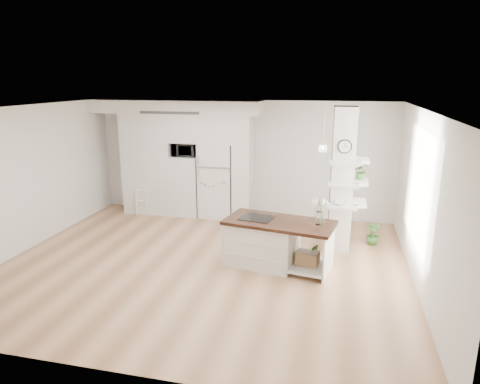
% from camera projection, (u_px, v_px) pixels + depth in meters
% --- Properties ---
extents(floor, '(7.00, 6.00, 0.01)m').
position_uv_depth(floor, '(204.00, 263.00, 7.57)').
color(floor, tan).
rests_on(floor, ground).
extents(room, '(7.04, 6.04, 2.72)m').
position_uv_depth(room, '(202.00, 160.00, 7.09)').
color(room, white).
rests_on(room, ground).
extents(cabinet_wall, '(4.00, 0.71, 2.70)m').
position_uv_depth(cabinet_wall, '(179.00, 152.00, 10.02)').
color(cabinet_wall, silver).
rests_on(cabinet_wall, floor).
extents(refrigerator, '(0.78, 0.69, 1.75)m').
position_uv_depth(refrigerator, '(217.00, 180.00, 9.99)').
color(refrigerator, silver).
rests_on(refrigerator, floor).
extents(column, '(0.69, 0.90, 2.70)m').
position_uv_depth(column, '(347.00, 182.00, 7.76)').
color(column, silver).
rests_on(column, floor).
extents(window, '(0.00, 2.40, 2.40)m').
position_uv_depth(window, '(420.00, 189.00, 6.70)').
color(window, white).
rests_on(window, room).
extents(pendant_light, '(0.12, 0.12, 0.10)m').
position_uv_depth(pendant_light, '(306.00, 147.00, 6.79)').
color(pendant_light, white).
rests_on(pendant_light, room).
extents(kitchen_island, '(1.96, 1.18, 1.40)m').
position_uv_depth(kitchen_island, '(268.00, 241.00, 7.44)').
color(kitchen_island, silver).
rests_on(kitchen_island, floor).
extents(bookshelf, '(0.60, 0.47, 0.62)m').
position_uv_depth(bookshelf, '(148.00, 202.00, 10.35)').
color(bookshelf, silver).
rests_on(bookshelf, floor).
extents(floor_plant_a, '(0.31, 0.29, 0.46)m').
position_uv_depth(floor_plant_a, '(311.00, 256.00, 7.32)').
color(floor_plant_a, '#336528').
rests_on(floor_plant_a, floor).
extents(floor_plant_b, '(0.27, 0.27, 0.44)m').
position_uv_depth(floor_plant_b, '(373.00, 234.00, 8.39)').
color(floor_plant_b, '#336528').
rests_on(floor_plant_b, floor).
extents(microwave, '(0.54, 0.37, 0.30)m').
position_uv_depth(microwave, '(185.00, 150.00, 9.92)').
color(microwave, '#2D2D2D').
rests_on(microwave, cabinet_wall).
extents(shelf_plant, '(0.27, 0.23, 0.30)m').
position_uv_depth(shelf_plant, '(361.00, 171.00, 7.82)').
color(shelf_plant, '#336528').
rests_on(shelf_plant, column).
extents(decor_bowl, '(0.22, 0.22, 0.05)m').
position_uv_depth(decor_bowl, '(341.00, 204.00, 7.65)').
color(decor_bowl, white).
rests_on(decor_bowl, column).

